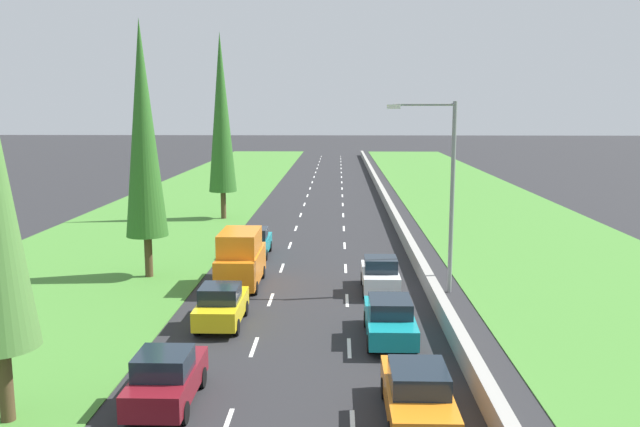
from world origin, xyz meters
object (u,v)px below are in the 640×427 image
Objects in this scene: yellow_hatchback_left_lane at (221,305)px; poplar_tree_second at (143,130)px; street_light_mast at (445,183)px; orange_sedan_right_lane at (417,394)px; white_hatchback_right_lane at (380,275)px; teal_hatchback_left_lane at (255,242)px; poplar_tree_third at (221,113)px; maroon_hatchback_left_lane at (166,378)px; orange_van_left_lane at (241,259)px; teal_sedan_right_lane at (390,319)px.

yellow_hatchback_left_lane is 0.30× the size of poplar_tree_second.
orange_sedan_right_lane is at bearing -101.80° from street_light_mast.
white_hatchback_right_lane is 0.43× the size of street_light_mast.
poplar_tree_second is (-11.82, 2.38, 6.76)m from white_hatchback_right_lane.
teal_hatchback_left_lane is 15.60m from poplar_tree_third.
poplar_tree_third is at bearing 87.70° from poplar_tree_second.
maroon_hatchback_left_lane is 1.00× the size of yellow_hatchback_left_lane.
street_light_mast reaches higher than yellow_hatchback_left_lane.
yellow_hatchback_left_lane is 11.32m from poplar_tree_second.
maroon_hatchback_left_lane is 14.19m from white_hatchback_right_lane.
white_hatchback_right_lane is 0.30× the size of poplar_tree_second.
orange_van_left_lane is 1.26× the size of teal_hatchback_left_lane.
orange_van_left_lane is (-0.07, 5.85, 0.56)m from yellow_hatchback_left_lane.
teal_hatchback_left_lane is 9.74m from poplar_tree_second.
orange_sedan_right_lane and teal_sedan_right_lane have the same top height.
yellow_hatchback_left_lane is (-6.65, 1.44, 0.02)m from teal_sedan_right_lane.
street_light_mast is (10.01, 12.31, 4.40)m from maroon_hatchback_left_lane.
street_light_mast is at bearing -55.60° from poplar_tree_third.
teal_hatchback_left_lane is at bearing 89.72° from maroon_hatchback_left_lane.
poplar_tree_third reaches higher than teal_hatchback_left_lane.
poplar_tree_second is 18.16m from poplar_tree_third.
maroon_hatchback_left_lane is 7.20m from yellow_hatchback_left_lane.
white_hatchback_right_lane is 0.27× the size of poplar_tree_third.
teal_hatchback_left_lane is 0.27× the size of poplar_tree_third.
teal_sedan_right_lane is 1.15× the size of white_hatchback_right_lane.
yellow_hatchback_left_lane is 11.78m from street_light_mast.
yellow_hatchback_left_lane is 12.56m from teal_hatchback_left_lane.
street_light_mast is at bearing -4.35° from orange_van_left_lane.
teal_sedan_right_lane is (7.00, 5.75, -0.02)m from maroon_hatchback_left_lane.
poplar_tree_second reaches higher than teal_hatchback_left_lane.
poplar_tree_second is (-4.77, 14.69, 6.76)m from maroon_hatchback_left_lane.
orange_sedan_right_lane is at bearing -71.41° from poplar_tree_third.
orange_van_left_lane reaches higher than white_hatchback_right_lane.
poplar_tree_third is (-11.04, 27.07, 7.47)m from teal_sedan_right_lane.
teal_sedan_right_lane is 1.15× the size of yellow_hatchback_left_lane.
maroon_hatchback_left_lane reaches higher than orange_sedan_right_lane.
orange_van_left_lane is at bearing 88.78° from maroon_hatchback_left_lane.
yellow_hatchback_left_lane is at bearing -88.84° from teal_hatchback_left_lane.
poplar_tree_third is at bearing 97.01° from maroon_hatchback_left_lane.
white_hatchback_right_lane is at bearing -6.22° from orange_van_left_lane.
yellow_hatchback_left_lane is at bearing -89.28° from orange_van_left_lane.
orange_sedan_right_lane is 1.15× the size of white_hatchback_right_lane.
street_light_mast is at bearing 50.87° from maroon_hatchback_left_lane.
orange_sedan_right_lane is at bearing -89.05° from white_hatchback_right_lane.
teal_sedan_right_lane is 8.46m from street_light_mast.
poplar_tree_second is (-4.86, -5.06, 6.76)m from teal_hatchback_left_lane.
poplar_tree_second is (-5.04, 1.65, 6.19)m from orange_van_left_lane.
orange_sedan_right_lane is 6.56m from teal_sedan_right_lane.
maroon_hatchback_left_lane is 13.06m from orange_van_left_lane.
teal_sedan_right_lane is at bearing 92.34° from orange_sedan_right_lane.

